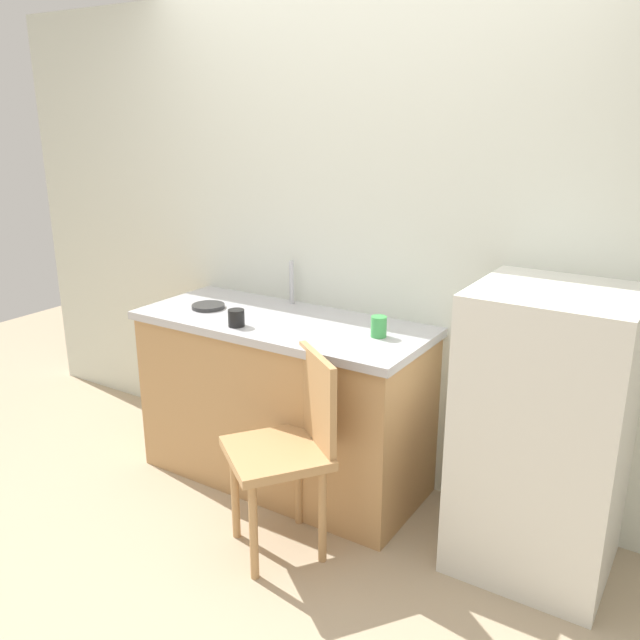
% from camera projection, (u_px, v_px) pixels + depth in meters
% --- Properties ---
extents(ground_plane, '(8.00, 8.00, 0.00)m').
position_uv_depth(ground_plane, '(247.00, 559.00, 2.86)').
color(ground_plane, tan).
extents(back_wall, '(4.80, 0.10, 2.42)m').
position_uv_depth(back_wall, '(364.00, 245.00, 3.30)').
color(back_wall, silver).
rests_on(back_wall, ground_plane).
extents(cabinet_base, '(1.44, 0.60, 0.83)m').
position_uv_depth(cabinet_base, '(284.00, 404.00, 3.39)').
color(cabinet_base, tan).
rests_on(cabinet_base, ground_plane).
extents(countertop, '(1.48, 0.64, 0.04)m').
position_uv_depth(countertop, '(283.00, 323.00, 3.25)').
color(countertop, '#B7B7BC').
rests_on(countertop, cabinet_base).
extents(faucet, '(0.02, 0.02, 0.23)m').
position_uv_depth(faucet, '(292.00, 282.00, 3.48)').
color(faucet, '#B7B7BC').
rests_on(faucet, countertop).
extents(refrigerator, '(0.62, 0.59, 1.20)m').
position_uv_depth(refrigerator, '(544.00, 433.00, 2.68)').
color(refrigerator, silver).
rests_on(refrigerator, ground_plane).
extents(chair, '(0.56, 0.56, 0.89)m').
position_uv_depth(chair, '(290.00, 444.00, 2.80)').
color(chair, tan).
rests_on(chair, ground_plane).
extents(hotplate, '(0.17, 0.17, 0.02)m').
position_uv_depth(hotplate, '(208.00, 306.00, 3.42)').
color(hotplate, '#2D2D2D').
rests_on(hotplate, countertop).
extents(cup_black, '(0.08, 0.08, 0.08)m').
position_uv_depth(cup_black, '(236.00, 318.00, 3.13)').
color(cup_black, black).
rests_on(cup_black, countertop).
extents(cup_green, '(0.07, 0.07, 0.10)m').
position_uv_depth(cup_green, '(379.00, 327.00, 2.98)').
color(cup_green, green).
rests_on(cup_green, countertop).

